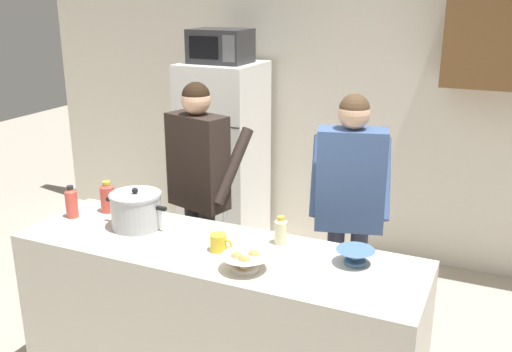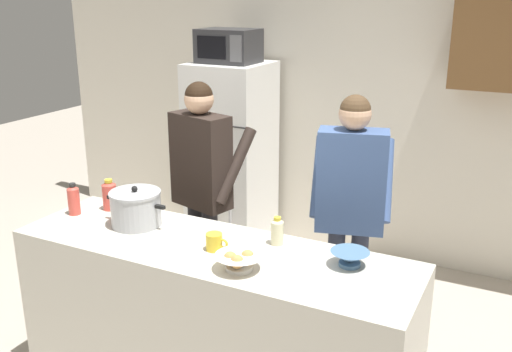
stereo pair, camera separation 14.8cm
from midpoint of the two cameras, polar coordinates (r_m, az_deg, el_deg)
The scene contains 13 objects.
back_wall_unit at distance 4.98m, azimuth 12.63°, elevation 7.55°, with size 6.00×0.48×2.60m.
kitchen_island at distance 3.41m, azimuth -3.03°, elevation -14.05°, with size 2.29×0.68×0.92m, color beige.
refrigerator at distance 5.15m, azimuth -1.62°, elevation 1.83°, with size 0.64×0.68×1.67m.
microwave at distance 4.95m, azimuth -1.84°, elevation 12.70°, with size 0.48×0.37×0.28m.
person_near_pot at distance 4.00m, azimuth -4.29°, elevation 0.34°, with size 0.59×0.52×1.69m.
person_by_sink at distance 3.67m, azimuth 10.49°, elevation -1.75°, with size 0.59×0.52×1.67m.
cooking_pot at distance 3.49m, azimuth -10.59°, elevation -3.16°, with size 0.42×0.30×0.25m.
coffee_mug at distance 3.13m, azimuth -2.75°, elevation -6.53°, with size 0.13×0.09×0.10m.
bread_bowl at distance 2.92m, azimuth -0.23°, elevation -8.37°, with size 0.25×0.25×0.10m.
empty_bowl at distance 3.01m, azimuth 10.65°, elevation -7.92°, with size 0.20×0.20×0.08m.
bottle_near_edge at distance 3.19m, azimuth 3.44°, elevation -5.43°, with size 0.07×0.07×0.16m.
bottle_mid_counter at distance 3.75m, azimuth -16.48°, elevation -2.22°, with size 0.07×0.07×0.20m.
bottle_far_corner at distance 3.77m, azimuth -13.18°, elevation -1.83°, with size 0.09×0.09×0.20m.
Camera 2 is at (1.53, -2.46, 2.26)m, focal length 40.54 mm.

